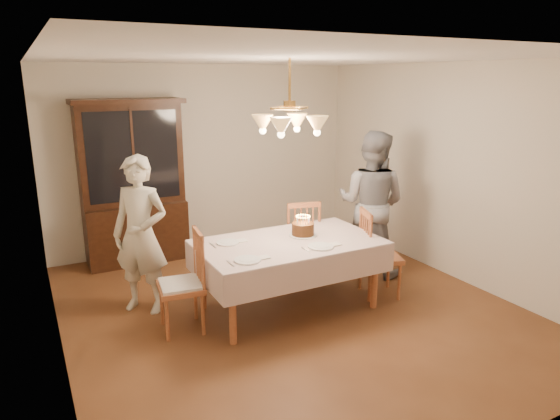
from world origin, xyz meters
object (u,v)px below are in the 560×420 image
china_hutch (133,185)px  chair_far_side (300,243)px  elderly_woman (141,235)px  dining_table (289,248)px  birthday_cake (303,230)px

china_hutch → chair_far_side: (1.65, -1.55, -0.60)m
china_hutch → elderly_woman: bearing=-99.5°
dining_table → birthday_cake: birthday_cake is taller
chair_far_side → elderly_woman: bearing=-179.7°
dining_table → chair_far_side: 0.92m
chair_far_side → elderly_woman: 1.96m
china_hutch → elderly_woman: size_ratio=1.29×
elderly_woman → birthday_cake: bearing=21.0°
china_hutch → elderly_woman: 1.59m
chair_far_side → birthday_cake: chair_far_side is taller
china_hutch → chair_far_side: bearing=-43.1°
dining_table → birthday_cake: 0.28m
dining_table → birthday_cake: (0.22, 0.09, 0.15)m
china_hutch → elderly_woman: (-0.26, -1.56, -0.21)m
dining_table → elderly_woman: (-1.38, 0.70, 0.15)m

